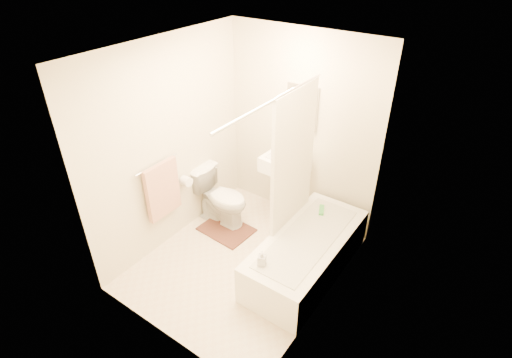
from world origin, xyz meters
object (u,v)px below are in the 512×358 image
Objects in this scene: toilet at (221,197)px; bathtub at (306,254)px; sink at (285,187)px; bath_mat at (226,229)px; soap_bottle at (262,258)px.

bathtub is at bearing -96.92° from toilet.
sink is at bearing -52.72° from toilet.
sink is at bearing 52.91° from bath_mat.
toilet is 0.45× the size of bathtub.
soap_bottle is (1.16, -0.78, 0.18)m from toilet.
toilet reaches higher than bathtub.
bath_mat is (-0.47, -0.62, -0.50)m from sink.
sink is at bearing 136.79° from bathtub.
sink is 1.37m from soap_bottle.
toilet is 1.16× the size of bath_mat.
toilet is at bearing 146.06° from soap_bottle.
soap_bottle reaches higher than bath_mat.
bathtub is at bearing -1.55° from bath_mat.
toilet is at bearing -140.20° from sink.
bathtub is 0.71m from soap_bottle.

